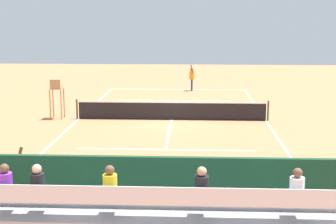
% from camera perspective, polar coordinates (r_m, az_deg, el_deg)
% --- Properties ---
extents(ground_plane, '(60.00, 60.00, 0.00)m').
position_cam_1_polar(ground_plane, '(26.81, 0.42, -0.88)').
color(ground_plane, '#CC7047').
extents(court_line_markings, '(10.10, 22.20, 0.01)m').
position_cam_1_polar(court_line_markings, '(26.84, 0.42, -0.86)').
color(court_line_markings, white).
rests_on(court_line_markings, ground).
extents(tennis_net, '(10.30, 0.10, 1.07)m').
position_cam_1_polar(tennis_net, '(26.71, 0.42, 0.17)').
color(tennis_net, black).
rests_on(tennis_net, ground).
extents(backdrop_wall, '(18.00, 0.16, 2.00)m').
position_cam_1_polar(backdrop_wall, '(13.07, -2.16, -9.29)').
color(backdrop_wall, '#194228').
rests_on(backdrop_wall, ground).
extents(bleacher_stand, '(9.06, 2.40, 2.48)m').
position_cam_1_polar(bleacher_stand, '(11.78, -3.42, -11.78)').
color(bleacher_stand, '#9EA0A5').
rests_on(bleacher_stand, ground).
extents(umpire_chair, '(0.67, 0.67, 2.14)m').
position_cam_1_polar(umpire_chair, '(27.58, -12.56, 1.97)').
color(umpire_chair, '#A88456').
rests_on(umpire_chair, ground).
extents(courtside_bench, '(1.80, 0.40, 0.93)m').
position_cam_1_polar(courtside_bench, '(13.93, 8.16, -10.03)').
color(courtside_bench, '#9E754C').
rests_on(courtside_bench, ground).
extents(equipment_bag, '(0.90, 0.36, 0.36)m').
position_cam_1_polar(equipment_bag, '(13.89, 2.27, -11.67)').
color(equipment_bag, '#334C8C').
rests_on(equipment_bag, ground).
extents(tennis_player, '(0.37, 0.53, 1.93)m').
position_cam_1_polar(tennis_player, '(36.99, 2.72, 4.01)').
color(tennis_player, navy).
rests_on(tennis_player, ground).
extents(tennis_racket, '(0.37, 0.59, 0.03)m').
position_cam_1_polar(tennis_racket, '(37.12, 1.81, 2.48)').
color(tennis_racket, black).
rests_on(tennis_racket, ground).
extents(tennis_ball_near, '(0.07, 0.07, 0.07)m').
position_cam_1_polar(tennis_ball_near, '(36.12, -0.24, 2.27)').
color(tennis_ball_near, '#CCDB33').
rests_on(tennis_ball_near, ground).
extents(line_judge, '(0.40, 0.55, 1.93)m').
position_cam_1_polar(line_judge, '(14.68, -16.77, -7.39)').
color(line_judge, '#232328').
rests_on(line_judge, ground).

